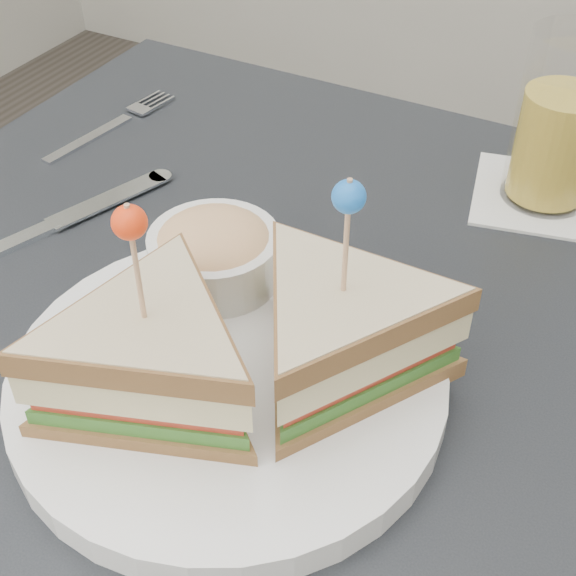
# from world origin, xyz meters

# --- Properties ---
(table) EXTENTS (0.80, 0.80, 0.75)m
(table) POSITION_xyz_m (0.00, 0.00, 0.67)
(table) COLOR black
(table) RESTS_ON ground
(plate_meal) EXTENTS (0.36, 0.34, 0.17)m
(plate_meal) POSITION_xyz_m (0.01, -0.05, 0.80)
(plate_meal) COLOR white
(plate_meal) RESTS_ON table
(cutlery_fork) EXTENTS (0.04, 0.17, 0.00)m
(cutlery_fork) POSITION_xyz_m (-0.30, 0.21, 0.75)
(cutlery_fork) COLOR silver
(cutlery_fork) RESTS_ON table
(cutlery_knife) EXTENTS (0.09, 0.21, 0.01)m
(cutlery_knife) POSITION_xyz_m (-0.23, 0.04, 0.75)
(cutlery_knife) COLOR white
(cutlery_knife) RESTS_ON table
(drink_set) EXTENTS (0.15, 0.15, 0.16)m
(drink_set) POSITION_xyz_m (0.13, 0.28, 0.82)
(drink_set) COLOR white
(drink_set) RESTS_ON table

